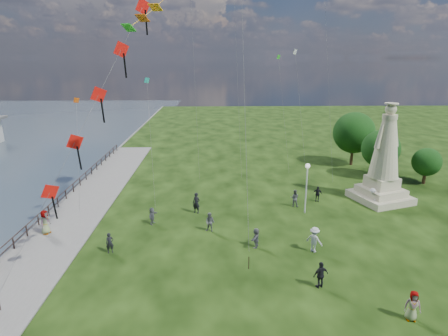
{
  "coord_description": "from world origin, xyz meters",
  "views": [
    {
      "loc": [
        -1.7,
        -18.78,
        13.38
      ],
      "look_at": [
        -1.0,
        8.0,
        5.5
      ],
      "focal_mm": 30.0,
      "sensor_mm": 36.0,
      "label": 1
    }
  ],
  "objects_px": {
    "person_4": "(413,306)",
    "person_8": "(372,197)",
    "person_6": "(196,203)",
    "person_1": "(210,222)",
    "person_11": "(256,238)",
    "person_9": "(317,194)",
    "person_2": "(314,240)",
    "person_7": "(294,198)",
    "person_3": "(321,275)",
    "person_10": "(45,223)",
    "lamppost": "(307,178)",
    "statue": "(384,165)",
    "person_0": "(110,243)",
    "person_5": "(152,216)"
  },
  "relations": [
    {
      "from": "person_4",
      "to": "person_11",
      "type": "xyz_separation_m",
      "value": [
        -7.38,
        8.19,
        -0.1
      ]
    },
    {
      "from": "person_5",
      "to": "person_11",
      "type": "distance_m",
      "value": 9.28
    },
    {
      "from": "person_4",
      "to": "person_8",
      "type": "height_order",
      "value": "person_8"
    },
    {
      "from": "person_6",
      "to": "person_7",
      "type": "relative_size",
      "value": 1.15
    },
    {
      "from": "statue",
      "to": "person_4",
      "type": "distance_m",
      "value": 18.42
    },
    {
      "from": "statue",
      "to": "lamppost",
      "type": "distance_m",
      "value": 8.56
    },
    {
      "from": "person_3",
      "to": "person_1",
      "type": "bearing_deg",
      "value": -68.16
    },
    {
      "from": "person_0",
      "to": "person_9",
      "type": "distance_m",
      "value": 19.91
    },
    {
      "from": "person_6",
      "to": "person_8",
      "type": "relative_size",
      "value": 1.1
    },
    {
      "from": "person_11",
      "to": "statue",
      "type": "bearing_deg",
      "value": 144.77
    },
    {
      "from": "person_3",
      "to": "person_9",
      "type": "xyz_separation_m",
      "value": [
        3.61,
        14.19,
        -0.1
      ]
    },
    {
      "from": "lamppost",
      "to": "person_6",
      "type": "xyz_separation_m",
      "value": [
        -9.75,
        0.23,
        -2.37
      ]
    },
    {
      "from": "statue",
      "to": "person_8",
      "type": "distance_m",
      "value": 3.31
    },
    {
      "from": "person_5",
      "to": "person_8",
      "type": "bearing_deg",
      "value": -65.32
    },
    {
      "from": "person_2",
      "to": "person_3",
      "type": "bearing_deg",
      "value": 122.25
    },
    {
      "from": "person_1",
      "to": "person_9",
      "type": "distance_m",
      "value": 12.16
    },
    {
      "from": "person_4",
      "to": "person_8",
      "type": "bearing_deg",
      "value": 87.39
    },
    {
      "from": "person_0",
      "to": "person_2",
      "type": "xyz_separation_m",
      "value": [
        14.59,
        -0.22,
        0.19
      ]
    },
    {
      "from": "lamppost",
      "to": "person_2",
      "type": "distance_m",
      "value": 7.48
    },
    {
      "from": "person_8",
      "to": "person_10",
      "type": "distance_m",
      "value": 28.59
    },
    {
      "from": "lamppost",
      "to": "person_6",
      "type": "bearing_deg",
      "value": 178.66
    },
    {
      "from": "person_8",
      "to": "person_10",
      "type": "relative_size",
      "value": 0.89
    },
    {
      "from": "person_9",
      "to": "person_11",
      "type": "distance_m",
      "value": 11.4
    },
    {
      "from": "person_1",
      "to": "person_7",
      "type": "xyz_separation_m",
      "value": [
        7.85,
        5.14,
        0.02
      ]
    },
    {
      "from": "person_2",
      "to": "person_7",
      "type": "xyz_separation_m",
      "value": [
        0.36,
        8.57,
        -0.12
      ]
    },
    {
      "from": "lamppost",
      "to": "person_2",
      "type": "height_order",
      "value": "lamppost"
    },
    {
      "from": "person_1",
      "to": "person_5",
      "type": "bearing_deg",
      "value": -177.54
    },
    {
      "from": "person_1",
      "to": "person_8",
      "type": "height_order",
      "value": "person_8"
    },
    {
      "from": "person_2",
      "to": "person_9",
      "type": "xyz_separation_m",
      "value": [
        2.86,
        9.82,
        -0.19
      ]
    },
    {
      "from": "person_1",
      "to": "person_11",
      "type": "height_order",
      "value": "person_1"
    },
    {
      "from": "person_4",
      "to": "person_5",
      "type": "bearing_deg",
      "value": 154.33
    },
    {
      "from": "person_8",
      "to": "person_6",
      "type": "bearing_deg",
      "value": -94.87
    },
    {
      "from": "person_2",
      "to": "person_11",
      "type": "relative_size",
      "value": 1.26
    },
    {
      "from": "statue",
      "to": "person_2",
      "type": "height_order",
      "value": "statue"
    },
    {
      "from": "person_2",
      "to": "person_3",
      "type": "distance_m",
      "value": 4.43
    },
    {
      "from": "person_10",
      "to": "statue",
      "type": "bearing_deg",
      "value": -64.64
    },
    {
      "from": "person_7",
      "to": "person_8",
      "type": "xyz_separation_m",
      "value": [
        7.34,
        -0.0,
        0.04
      ]
    },
    {
      "from": "person_9",
      "to": "person_10",
      "type": "distance_m",
      "value": 24.17
    },
    {
      "from": "person_1",
      "to": "person_10",
      "type": "bearing_deg",
      "value": -158.56
    },
    {
      "from": "person_7",
      "to": "statue",
      "type": "bearing_deg",
      "value": -157.34
    },
    {
      "from": "person_5",
      "to": "person_6",
      "type": "bearing_deg",
      "value": -43.58
    },
    {
      "from": "person_6",
      "to": "person_8",
      "type": "height_order",
      "value": "person_6"
    },
    {
      "from": "statue",
      "to": "person_4",
      "type": "xyz_separation_m",
      "value": [
        -5.77,
        -17.28,
        -2.73
      ]
    },
    {
      "from": "lamppost",
      "to": "person_0",
      "type": "distance_m",
      "value": 17.2
    },
    {
      "from": "person_8",
      "to": "person_0",
      "type": "bearing_deg",
      "value": -78.95
    },
    {
      "from": "person_6",
      "to": "person_9",
      "type": "relative_size",
      "value": 1.26
    },
    {
      "from": "person_2",
      "to": "person_9",
      "type": "height_order",
      "value": "person_2"
    },
    {
      "from": "person_5",
      "to": "person_9",
      "type": "xyz_separation_m",
      "value": [
        15.2,
        4.8,
        0.03
      ]
    },
    {
      "from": "person_4",
      "to": "person_10",
      "type": "height_order",
      "value": "person_10"
    },
    {
      "from": "lamppost",
      "to": "person_9",
      "type": "distance_m",
      "value": 4.23
    }
  ]
}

